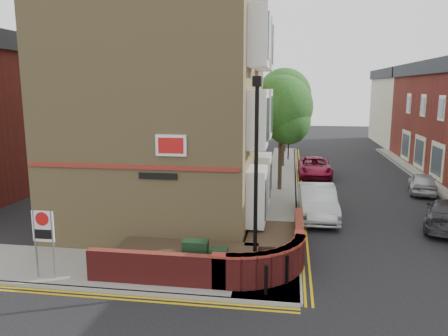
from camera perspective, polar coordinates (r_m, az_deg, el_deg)
ground at (r=13.34m, az=-3.63°, el=-16.76°), size 120.00×120.00×0.00m
pavement_corner at (r=15.64m, az=-15.34°, el=-12.62°), size 13.00×3.00×0.12m
pavement_main at (r=28.23m, az=7.36°, el=-1.93°), size 2.00×32.00×0.12m
kerb_side at (r=14.41m, az=-17.84°, el=-14.83°), size 13.00×0.15×0.12m
kerb_main_near at (r=28.23m, az=9.39°, el=-1.99°), size 0.15×32.00×0.12m
kerb_main_far at (r=26.66m, az=26.94°, el=-3.76°), size 0.15×40.00×0.12m
yellow_lines_side at (r=14.23m, az=-18.29°, el=-15.43°), size 13.00×0.28×0.01m
yellow_lines_main at (r=28.24m, az=9.89°, el=-2.11°), size 0.28×32.00×0.01m
corner_building at (r=20.31m, az=-6.90°, el=10.78°), size 8.95×10.40×13.60m
garden_wall at (r=15.56m, az=-1.61°, el=-12.60°), size 6.80×6.00×1.20m
lamppost at (r=13.10m, az=4.19°, el=-1.69°), size 0.25×0.50×6.30m
utility_cabinet_large at (r=14.25m, az=-3.72°, el=-11.72°), size 0.80×0.45×1.20m
utility_cabinet_small at (r=13.85m, az=-0.68°, el=-12.59°), size 0.55×0.40×1.10m
bollard_near at (r=13.20m, az=5.52°, el=-14.34°), size 0.11×0.11×0.90m
bollard_far at (r=13.92m, az=8.25°, el=-13.04°), size 0.11×0.11×0.90m
zone_sign at (r=14.94m, az=-22.52°, el=-7.69°), size 0.72×0.07×2.20m
far_terrace_cream at (r=51.01m, az=22.47°, el=7.43°), size 5.40×12.40×8.00m
tree_near at (r=25.66m, az=7.49°, el=7.30°), size 3.64×3.65×6.70m
tree_mid at (r=33.63m, az=7.85°, el=8.88°), size 4.03×4.03×7.42m
tree_far at (r=41.63m, az=8.05°, el=8.78°), size 3.81×3.81×7.00m
traffic_light_assembly at (r=36.72m, az=8.47°, el=5.22°), size 0.20×0.16×4.20m
silver_car_near at (r=21.15m, az=12.09°, el=-4.34°), size 1.81×4.73×1.54m
red_car_main at (r=30.92m, az=11.78°, el=0.14°), size 2.23×4.73×1.31m
grey_car_far at (r=21.46m, az=27.25°, el=-5.41°), size 3.19×4.82×1.30m
silver_car_far at (r=27.91m, az=24.52°, el=-1.78°), size 2.15×3.85×1.24m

